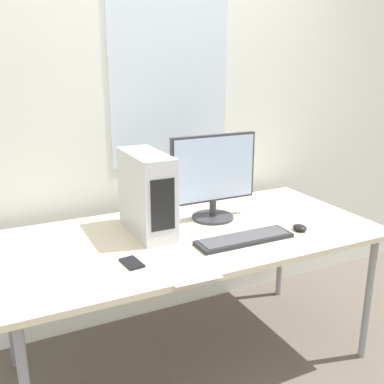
{
  "coord_description": "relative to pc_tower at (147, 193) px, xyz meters",
  "views": [
    {
      "loc": [
        -0.94,
        -1.45,
        1.62
      ],
      "look_at": [
        0.0,
        0.47,
        0.99
      ],
      "focal_mm": 42.0,
      "sensor_mm": 36.0,
      "label": 1
    }
  ],
  "objects": [
    {
      "name": "wall_back",
      "position": [
        0.2,
        0.49,
        0.38
      ],
      "size": [
        8.0,
        0.07,
        2.7
      ],
      "color": "silver",
      "rests_on": "ground_plane"
    },
    {
      "name": "desk",
      "position": [
        0.19,
        -0.11,
        -0.25
      ],
      "size": [
        1.93,
        0.94,
        0.77
      ],
      "color": "beige",
      "rests_on": "ground_plane"
    },
    {
      "name": "pc_tower",
      "position": [
        0.0,
        0.0,
        0.0
      ],
      "size": [
        0.17,
        0.42,
        0.41
      ],
      "color": "silver",
      "rests_on": "desk"
    },
    {
      "name": "monitor_main",
      "position": [
        0.4,
        0.03,
        0.04
      ],
      "size": [
        0.5,
        0.23,
        0.47
      ],
      "color": "#333338",
      "rests_on": "desk"
    },
    {
      "name": "keyboard",
      "position": [
        0.38,
        -0.32,
        -0.2
      ],
      "size": [
        0.5,
        0.14,
        0.02
      ],
      "color": "#28282D",
      "rests_on": "desk"
    },
    {
      "name": "mouse",
      "position": [
        0.71,
        -0.33,
        -0.19
      ],
      "size": [
        0.07,
        0.08,
        0.03
      ],
      "color": "black",
      "rests_on": "desk"
    },
    {
      "name": "cell_phone",
      "position": [
        -0.2,
        -0.32,
        -0.2
      ],
      "size": [
        0.08,
        0.13,
        0.01
      ],
      "rotation": [
        0.0,
        0.0,
        0.11
      ],
      "color": "black",
      "rests_on": "desk"
    },
    {
      "name": "paper_sheet_left",
      "position": [
        -0.0,
        -0.46,
        -0.21
      ],
      "size": [
        0.22,
        0.3,
        0.0
      ],
      "rotation": [
        0.0,
        0.0,
        -0.04
      ],
      "color": "white",
      "rests_on": "desk"
    }
  ]
}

